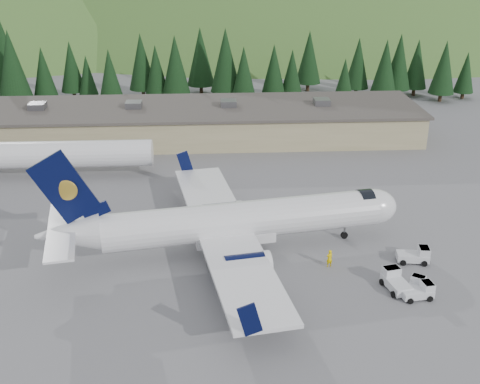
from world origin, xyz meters
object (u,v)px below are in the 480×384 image
at_px(baggage_tug_a, 420,291).
at_px(ramp_worker, 329,258).
at_px(baggage_tug_d, 416,286).
at_px(second_airliner, 48,154).
at_px(terminal_building, 198,122).
at_px(baggage_tug_c, 395,281).
at_px(baggage_tug_b, 416,255).
at_px(airliner, 233,222).

bearing_deg(baggage_tug_a, ramp_worker, 131.90).
xyz_separation_m(baggage_tug_a, baggage_tug_d, (-0.07, 0.89, -0.05)).
height_order(second_airliner, terminal_building, second_airliner).
bearing_deg(baggage_tug_c, second_airliner, 39.62).
bearing_deg(baggage_tug_b, terminal_building, 125.94).
distance_m(baggage_tug_a, baggage_tug_d, 0.89).
relative_size(airliner, baggage_tug_a, 12.35).
bearing_deg(airliner, baggage_tug_b, -20.03).
bearing_deg(baggage_tug_c, airliner, 49.11).
height_order(second_airliner, baggage_tug_a, second_airliner).
distance_m(second_airliner, ramp_worker, 42.24).
xyz_separation_m(airliner, baggage_tug_c, (14.74, -8.03, -2.53)).
relative_size(baggage_tug_b, terminal_building, 0.05).
xyz_separation_m(second_airliner, baggage_tug_a, (40.38, -31.94, -2.64)).
xyz_separation_m(airliner, terminal_building, (-3.93, 38.18, -0.70)).
bearing_deg(ramp_worker, baggage_tug_a, 119.73).
bearing_deg(baggage_tug_b, airliner, 177.40).
height_order(baggage_tug_c, baggage_tug_d, baggage_tug_c).
bearing_deg(terminal_building, second_airliner, -141.22).
xyz_separation_m(baggage_tug_b, baggage_tug_d, (-1.82, -5.51, -0.11)).
relative_size(second_airliner, baggage_tug_b, 8.30).
bearing_deg(baggage_tug_c, terminal_building, 9.68).
distance_m(second_airliner, baggage_tug_b, 49.33).
distance_m(second_airliner, baggage_tug_c, 49.07).
height_order(airliner, second_airliner, airliner).
height_order(baggage_tug_a, baggage_tug_d, baggage_tug_a).
xyz_separation_m(baggage_tug_b, terminal_building, (-22.21, 41.54, 1.88)).
relative_size(airliner, ramp_worker, 20.38).
distance_m(baggage_tug_b, baggage_tug_d, 5.81).
height_order(second_airliner, baggage_tug_c, second_airliner).
distance_m(terminal_building, ramp_worker, 44.04).
bearing_deg(baggage_tug_d, baggage_tug_b, 17.24).
bearing_deg(airliner, baggage_tug_c, -38.19).
bearing_deg(baggage_tug_d, airliner, 97.16).
distance_m(second_airliner, terminal_building, 25.55).
relative_size(second_airliner, baggage_tug_d, 9.36).
relative_size(baggage_tug_a, terminal_building, 0.04).
bearing_deg(baggage_tug_a, baggage_tug_d, 86.43).
bearing_deg(second_airliner, airliner, -42.94).
distance_m(baggage_tug_d, ramp_worker, 8.72).
relative_size(second_airliner, baggage_tug_c, 7.67).
relative_size(baggage_tug_c, baggage_tug_d, 1.22).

